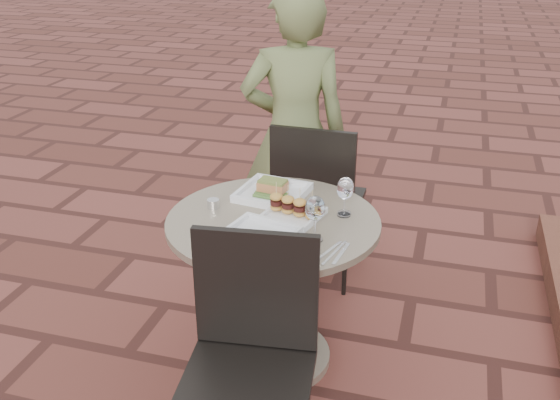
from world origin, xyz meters
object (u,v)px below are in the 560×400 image
(chair_near, at_px, (251,343))
(plate_tuna, at_px, (258,236))
(chair_far, at_px, (316,191))
(diner, at_px, (294,134))
(plate_salmon, at_px, (273,191))
(plate_sliders, at_px, (294,210))
(cafe_table, at_px, (273,269))

(chair_near, height_order, plate_tuna, chair_near)
(chair_far, distance_m, chair_near, 1.31)
(diner, relative_size, plate_salmon, 4.96)
(chair_near, distance_m, plate_sliders, 0.67)
(chair_far, distance_m, plate_tuna, 0.93)
(cafe_table, relative_size, chair_far, 0.97)
(chair_near, bearing_deg, plate_tuna, 97.07)
(cafe_table, relative_size, plate_sliders, 3.43)
(cafe_table, bearing_deg, diner, 99.16)
(plate_tuna, bearing_deg, plate_salmon, 98.55)
(diner, bearing_deg, plate_tuna, 78.46)
(diner, xyz_separation_m, plate_sliders, (0.22, -0.85, -0.03))
(cafe_table, xyz_separation_m, plate_salmon, (-0.07, 0.22, 0.27))
(diner, bearing_deg, plate_sliders, 85.88)
(plate_salmon, xyz_separation_m, plate_tuna, (0.06, -0.41, -0.01))
(cafe_table, height_order, plate_tuna, plate_tuna)
(chair_near, distance_m, plate_tuna, 0.46)
(cafe_table, relative_size, plate_salmon, 2.81)
(plate_salmon, bearing_deg, chair_near, -78.64)
(plate_tuna, bearing_deg, cafe_table, 88.13)
(plate_tuna, bearing_deg, plate_sliders, 69.73)
(cafe_table, xyz_separation_m, chair_near, (0.10, -0.59, 0.07))
(chair_far, relative_size, diner, 0.58)
(plate_sliders, bearing_deg, plate_tuna, -110.27)
(chair_far, bearing_deg, plate_salmon, 80.21)
(diner, distance_m, plate_sliders, 0.88)
(chair_near, relative_size, plate_salmon, 2.90)
(cafe_table, distance_m, plate_salmon, 0.35)
(plate_salmon, relative_size, plate_tuna, 1.00)
(diner, distance_m, plate_tuna, 1.09)
(cafe_table, height_order, chair_far, chair_far)
(chair_far, bearing_deg, cafe_table, 88.74)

